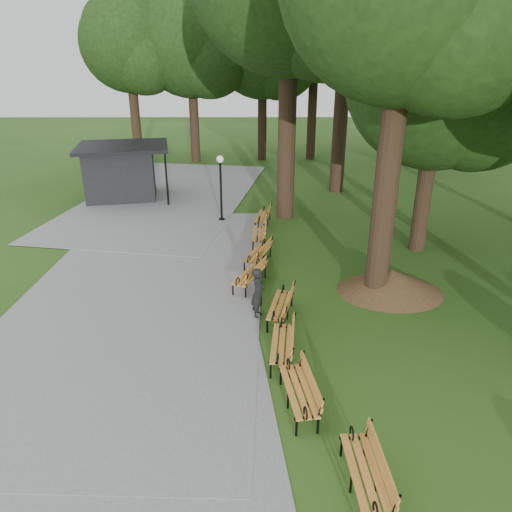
{
  "coord_description": "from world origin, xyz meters",
  "views": [
    {
      "loc": [
        -0.31,
        -11.03,
        7.04
      ],
      "look_at": [
        -0.21,
        3.08,
        1.1
      ],
      "focal_mm": 33.53,
      "sensor_mm": 36.0,
      "label": 1
    }
  ],
  "objects_px": {
    "bench_5": "(258,254)",
    "bench_6": "(259,234)",
    "bench_1": "(298,391)",
    "bench_7": "(263,216)",
    "bench_3": "(280,305)",
    "bench_4": "(250,275)",
    "person": "(258,293)",
    "lawn_tree_1": "(441,74)",
    "dirt_mound": "(391,281)",
    "bench_2": "(282,343)",
    "bench_0": "(365,473)",
    "kiosk": "(121,171)",
    "lamp_post": "(220,174)"
  },
  "relations": [
    {
      "from": "bench_1",
      "to": "lawn_tree_1",
      "type": "distance_m",
      "value": 12.22
    },
    {
      "from": "bench_3",
      "to": "lawn_tree_1",
      "type": "distance_m",
      "value": 9.83
    },
    {
      "from": "kiosk",
      "to": "dirt_mound",
      "type": "bearing_deg",
      "value": -54.68
    },
    {
      "from": "kiosk",
      "to": "lamp_post",
      "type": "bearing_deg",
      "value": -45.46
    },
    {
      "from": "bench_1",
      "to": "bench_7",
      "type": "height_order",
      "value": "same"
    },
    {
      "from": "kiosk",
      "to": "bench_2",
      "type": "distance_m",
      "value": 16.67
    },
    {
      "from": "bench_2",
      "to": "bench_3",
      "type": "bearing_deg",
      "value": -175.84
    },
    {
      "from": "kiosk",
      "to": "bench_3",
      "type": "height_order",
      "value": "kiosk"
    },
    {
      "from": "bench_1",
      "to": "bench_7",
      "type": "distance_m",
      "value": 11.99
    },
    {
      "from": "bench_2",
      "to": "lamp_post",
      "type": "bearing_deg",
      "value": -162.74
    },
    {
      "from": "person",
      "to": "bench_2",
      "type": "bearing_deg",
      "value": -152.67
    },
    {
      "from": "kiosk",
      "to": "person",
      "type": "bearing_deg",
      "value": -71.03
    },
    {
      "from": "person",
      "to": "bench_1",
      "type": "bearing_deg",
      "value": -155.96
    },
    {
      "from": "bench_1",
      "to": "bench_6",
      "type": "relative_size",
      "value": 1.0
    },
    {
      "from": "person",
      "to": "dirt_mound",
      "type": "height_order",
      "value": "person"
    },
    {
      "from": "bench_5",
      "to": "bench_6",
      "type": "bearing_deg",
      "value": -162.66
    },
    {
      "from": "bench_5",
      "to": "bench_6",
      "type": "xyz_separation_m",
      "value": [
        0.07,
        2.06,
        0.0
      ]
    },
    {
      "from": "person",
      "to": "bench_2",
      "type": "xyz_separation_m",
      "value": [
        0.57,
        -2.11,
        -0.33
      ]
    },
    {
      "from": "bench_3",
      "to": "bench_6",
      "type": "xyz_separation_m",
      "value": [
        -0.53,
        5.93,
        0.0
      ]
    },
    {
      "from": "bench_7",
      "to": "bench_3",
      "type": "bearing_deg",
      "value": 11.01
    },
    {
      "from": "lamp_post",
      "to": "bench_5",
      "type": "distance_m",
      "value": 5.58
    },
    {
      "from": "bench_0",
      "to": "bench_6",
      "type": "relative_size",
      "value": 1.0
    },
    {
      "from": "lamp_post",
      "to": "lawn_tree_1",
      "type": "xyz_separation_m",
      "value": [
        7.86,
        -3.57,
        4.28
      ]
    },
    {
      "from": "bench_4",
      "to": "bench_6",
      "type": "xyz_separation_m",
      "value": [
        0.36,
        3.86,
        0.0
      ]
    },
    {
      "from": "lamp_post",
      "to": "dirt_mound",
      "type": "relative_size",
      "value": 1.06
    },
    {
      "from": "dirt_mound",
      "to": "lawn_tree_1",
      "type": "relative_size",
      "value": 0.29
    },
    {
      "from": "bench_3",
      "to": "bench_6",
      "type": "distance_m",
      "value": 5.95
    },
    {
      "from": "bench_4",
      "to": "bench_1",
      "type": "bearing_deg",
      "value": 33.53
    },
    {
      "from": "bench_6",
      "to": "bench_5",
      "type": "bearing_deg",
      "value": 0.14
    },
    {
      "from": "bench_0",
      "to": "bench_5",
      "type": "distance_m",
      "value": 9.98
    },
    {
      "from": "person",
      "to": "bench_1",
      "type": "xyz_separation_m",
      "value": [
        0.82,
        -3.92,
        -0.33
      ]
    },
    {
      "from": "kiosk",
      "to": "bench_1",
      "type": "xyz_separation_m",
      "value": [
        7.9,
        -16.59,
        -0.97
      ]
    },
    {
      "from": "bench_3",
      "to": "bench_5",
      "type": "bearing_deg",
      "value": -158.59
    },
    {
      "from": "bench_3",
      "to": "bench_7",
      "type": "height_order",
      "value": "same"
    },
    {
      "from": "person",
      "to": "kiosk",
      "type": "distance_m",
      "value": 14.53
    },
    {
      "from": "bench_5",
      "to": "bench_0",
      "type": "bearing_deg",
      "value": 29.25
    },
    {
      "from": "bench_0",
      "to": "lawn_tree_1",
      "type": "xyz_separation_m",
      "value": [
        4.52,
        11.32,
        6.0
      ]
    },
    {
      "from": "bench_6",
      "to": "bench_1",
      "type": "bearing_deg",
      "value": 6.29
    },
    {
      "from": "bench_5",
      "to": "lawn_tree_1",
      "type": "xyz_separation_m",
      "value": [
        6.25,
        1.49,
        6.0
      ]
    },
    {
      "from": "dirt_mound",
      "to": "bench_2",
      "type": "relative_size",
      "value": 1.49
    },
    {
      "from": "dirt_mound",
      "to": "bench_7",
      "type": "distance_m",
      "value": 7.63
    },
    {
      "from": "dirt_mound",
      "to": "bench_0",
      "type": "xyz_separation_m",
      "value": [
        -2.5,
        -7.65,
        0.06
      ]
    },
    {
      "from": "bench_1",
      "to": "bench_3",
      "type": "height_order",
      "value": "same"
    },
    {
      "from": "dirt_mound",
      "to": "bench_6",
      "type": "bearing_deg",
      "value": 134.42
    },
    {
      "from": "dirt_mound",
      "to": "bench_3",
      "type": "distance_m",
      "value": 4.0
    },
    {
      "from": "dirt_mound",
      "to": "bench_5",
      "type": "relative_size",
      "value": 1.49
    },
    {
      "from": "person",
      "to": "bench_5",
      "type": "height_order",
      "value": "person"
    },
    {
      "from": "bench_4",
      "to": "bench_5",
      "type": "xyz_separation_m",
      "value": [
        0.29,
        1.8,
        0.0
      ]
    },
    {
      "from": "bench_6",
      "to": "bench_3",
      "type": "bearing_deg",
      "value": 7.2
    },
    {
      "from": "dirt_mound",
      "to": "bench_5",
      "type": "distance_m",
      "value": 4.76
    }
  ]
}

